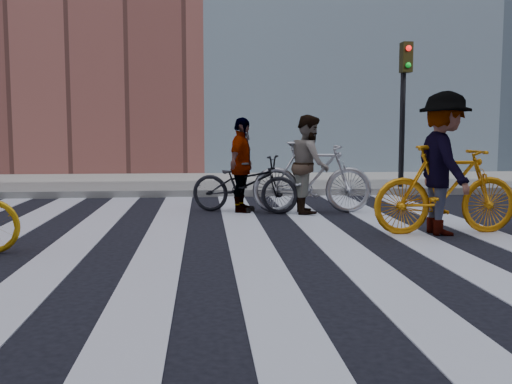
{
  "coord_description": "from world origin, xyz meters",
  "views": [
    {
      "loc": [
        -0.02,
        -7.69,
        1.44
      ],
      "look_at": [
        0.68,
        0.3,
        0.6
      ],
      "focal_mm": 42.0,
      "sensor_mm": 36.0,
      "label": 1
    }
  ],
  "objects": [
    {
      "name": "ground",
      "position": [
        0.0,
        0.0,
        0.0
      ],
      "size": [
        100.0,
        100.0,
        0.0
      ],
      "primitive_type": "plane",
      "color": "black",
      "rests_on": "ground"
    },
    {
      "name": "bike_dark_rear",
      "position": [
        0.68,
        2.59,
        0.5
      ],
      "size": [
        2.01,
        1.3,
        1.0
      ],
      "primitive_type": "imported",
      "rotation": [
        0.0,
        0.0,
        1.21
      ],
      "color": "black",
      "rests_on": "ground"
    },
    {
      "name": "bike_silver_mid",
      "position": [
        1.83,
        2.43,
        0.62
      ],
      "size": [
        2.09,
        0.72,
        1.23
      ],
      "primitive_type": "imported",
      "rotation": [
        0.0,
        0.0,
        1.5
      ],
      "color": "#A5A6AF",
      "rests_on": "ground"
    },
    {
      "name": "rider_mid",
      "position": [
        1.78,
        2.43,
        0.84
      ],
      "size": [
        0.69,
        0.86,
        1.69
      ],
      "primitive_type": "imported",
      "rotation": [
        0.0,
        0.0,
        1.5
      ],
      "color": "slate",
      "rests_on": "ground"
    },
    {
      "name": "bike_yellow_right",
      "position": [
        3.29,
        0.21,
        0.61
      ],
      "size": [
        2.06,
        0.64,
        1.22
      ],
      "primitive_type": "imported",
      "rotation": [
        0.0,
        0.0,
        1.6
      ],
      "color": "orange",
      "rests_on": "ground"
    },
    {
      "name": "rider_rear",
      "position": [
        0.63,
        2.59,
        0.82
      ],
      "size": [
        0.72,
        1.04,
        1.65
      ],
      "primitive_type": "imported",
      "rotation": [
        0.0,
        0.0,
        1.21
      ],
      "color": "slate",
      "rests_on": "ground"
    },
    {
      "name": "traffic_signal",
      "position": [
        4.4,
        5.32,
        2.28
      ],
      "size": [
        0.22,
        0.42,
        3.33
      ],
      "color": "black",
      "rests_on": "ground"
    },
    {
      "name": "rider_right",
      "position": [
        3.24,
        0.21,
        0.98
      ],
      "size": [
        0.76,
        1.28,
        1.95
      ],
      "primitive_type": "imported",
      "rotation": [
        0.0,
        0.0,
        1.6
      ],
      "color": "slate",
      "rests_on": "ground"
    },
    {
      "name": "sidewalk_far",
      "position": [
        0.0,
        7.5,
        0.07
      ],
      "size": [
        100.0,
        5.0,
        0.15
      ],
      "primitive_type": "cube",
      "color": "gray",
      "rests_on": "ground"
    },
    {
      "name": "zebra_crosswalk",
      "position": [
        0.0,
        0.0,
        0.01
      ],
      "size": [
        8.25,
        10.0,
        0.01
      ],
      "color": "silver",
      "rests_on": "ground"
    }
  ]
}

